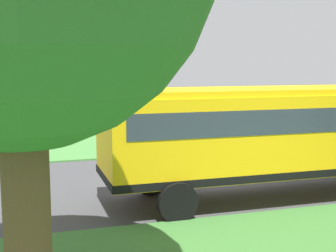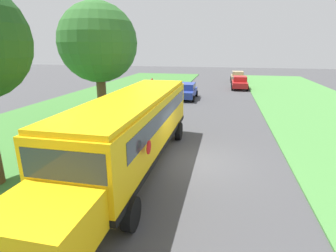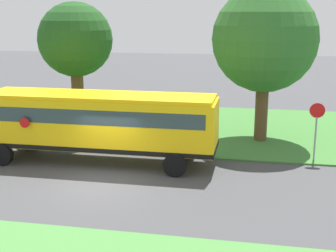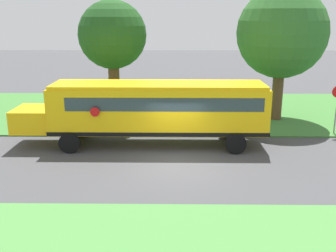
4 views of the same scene
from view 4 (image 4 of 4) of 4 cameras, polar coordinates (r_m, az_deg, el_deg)
ground_plane at (r=17.45m, az=1.23°, el=-5.52°), size 120.00×120.00×0.00m
grass_verge at (r=27.00m, az=1.08°, el=2.25°), size 12.00×80.00×0.08m
school_bus at (r=19.46m, az=-2.21°, el=2.64°), size 2.84×12.42×3.16m
oak_tree_beside_bus at (r=23.88m, az=-8.07°, el=12.73°), size 4.02×4.02×7.27m
oak_tree_roadside_mid at (r=24.75m, az=16.60°, el=12.92°), size 5.39×5.39×8.05m
park_bench at (r=24.39m, az=-1.35°, el=1.83°), size 1.64×0.65×0.92m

